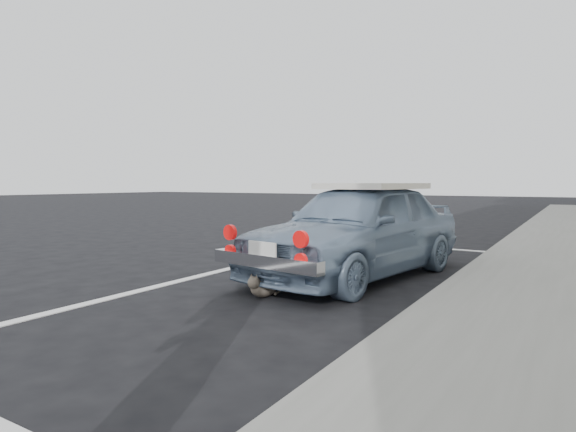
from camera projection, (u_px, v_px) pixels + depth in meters
ground at (20, 363)px, 2.94m from camera, size 80.00×80.00×0.00m
pline_front at (414, 247)px, 8.22m from camera, size 3.00×0.12×0.01m
pline_side at (220, 271)px, 5.96m from camera, size 0.12×7.00×0.01m
retro_coupe at (358, 228)px, 5.61m from camera, size 1.81×3.46×1.12m
cat at (263, 286)px, 4.62m from camera, size 0.25×0.45×0.24m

